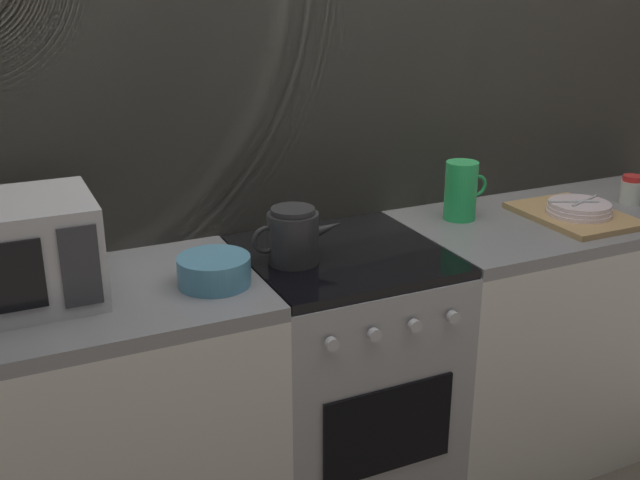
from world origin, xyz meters
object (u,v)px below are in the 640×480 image
object	(u,v)px
microwave	(3,254)
pitcher	(461,190)
stove_unit	(342,381)
dish_pile	(576,212)
spice_jar	(631,190)
mixing_bowl	(214,271)
kettle	(293,236)

from	to	relation	value
microwave	pitcher	distance (m)	1.45
stove_unit	microwave	size ratio (longest dim) A/B	1.96
dish_pile	stove_unit	bearing A→B (deg)	176.53
spice_jar	microwave	bearing A→B (deg)	179.04
mixing_bowl	spice_jar	size ratio (longest dim) A/B	1.90
kettle	dish_pile	size ratio (longest dim) A/B	0.71
microwave	pitcher	size ratio (longest dim) A/B	2.30
spice_jar	dish_pile	bearing A→B (deg)	-170.01
stove_unit	dish_pile	world-z (taller)	dish_pile
microwave	dish_pile	distance (m)	1.82
dish_pile	spice_jar	xyz separation A→B (m)	(0.30, 0.05, 0.03)
microwave	kettle	xyz separation A→B (m)	(0.78, -0.05, -0.05)
stove_unit	dish_pile	size ratio (longest dim) A/B	2.25
microwave	mixing_bowl	xyz separation A→B (m)	(0.52, -0.11, -0.10)
pitcher	mixing_bowl	bearing A→B (deg)	-168.54
kettle	mixing_bowl	distance (m)	0.27
dish_pile	spice_jar	world-z (taller)	spice_jar
kettle	pitcher	world-z (taller)	pitcher
stove_unit	dish_pile	bearing A→B (deg)	-3.47
mixing_bowl	pitcher	bearing A→B (deg)	11.46
kettle	pitcher	xyz separation A→B (m)	(0.67, 0.13, 0.02)
microwave	pitcher	bearing A→B (deg)	3.22
stove_unit	kettle	xyz separation A→B (m)	(-0.17, -0.01, 0.53)
stove_unit	microwave	bearing A→B (deg)	177.81
spice_jar	pitcher	bearing A→B (deg)	170.00
dish_pile	spice_jar	bearing A→B (deg)	9.99
kettle	pitcher	bearing A→B (deg)	10.88
microwave	spice_jar	size ratio (longest dim) A/B	4.38
stove_unit	pitcher	world-z (taller)	pitcher
stove_unit	spice_jar	xyz separation A→B (m)	(1.17, 0.00, 0.50)
microwave	kettle	bearing A→B (deg)	-3.54
mixing_bowl	spice_jar	distance (m)	1.60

